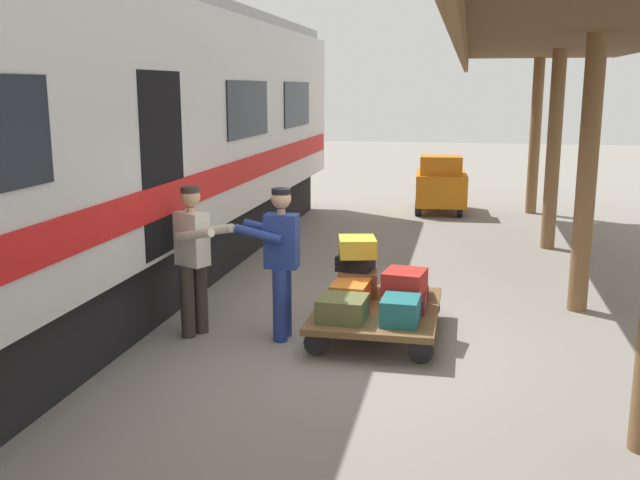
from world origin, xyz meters
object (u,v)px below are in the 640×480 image
train_car (40,151)px  suitcase_black_hardshell (355,262)px  suitcase_orange_carryall (350,294)px  suitcase_brown_leather (357,281)px  porter_in_overalls (280,258)px  suitcase_olive_duffel (343,308)px  luggage_cart (377,311)px  baggage_tug (441,185)px  suitcase_teal_softside (400,310)px  suitcase_red_plastic (405,282)px  suitcase_burgundy_valise (405,301)px  suitcase_yellow_case (357,247)px  suitcase_maroon_trunk (408,288)px  porter_by_door (194,256)px

train_car → suitcase_black_hardshell: (-3.51, -0.88, -1.34)m
suitcase_orange_carryall → suitcase_brown_leather: suitcase_brown_leather is taller
porter_in_overalls → suitcase_olive_duffel: bearing=163.7°
luggage_cart → baggage_tug: baggage_tug is taller
train_car → suitcase_teal_softside: size_ratio=38.55×
suitcase_orange_carryall → suitcase_red_plastic: bearing=-177.2°
train_car → baggage_tug: bearing=-115.4°
suitcase_teal_softside → baggage_tug: (-0.06, -9.01, 0.15)m
suitcase_olive_duffel → suitcase_black_hardshell: size_ratio=1.26×
suitcase_burgundy_valise → suitcase_red_plastic: 0.22m
suitcase_brown_leather → porter_in_overalls: bearing=47.7°
suitcase_olive_duffel → suitcase_yellow_case: suitcase_yellow_case is taller
train_car → porter_in_overalls: (-2.79, -0.07, -1.14)m
suitcase_burgundy_valise → suitcase_yellow_case: 0.92m
suitcase_brown_leather → suitcase_yellow_case: 0.43m
baggage_tug → suitcase_yellow_case: bearing=85.2°
suitcase_teal_softside → suitcase_red_plastic: (0.01, -0.55, 0.17)m
suitcase_orange_carryall → suitcase_olive_duffel: (0.00, 0.52, -0.01)m
suitcase_red_plastic → luggage_cart: bearing=5.7°
suitcase_burgundy_valise → suitcase_yellow_case: bearing=-38.0°
suitcase_olive_duffel → baggage_tug: baggage_tug is taller
suitcase_maroon_trunk → suitcase_orange_carryall: bearing=40.1°
suitcase_teal_softside → porter_in_overalls: porter_in_overalls is taller
suitcase_brown_leather → suitcase_red_plastic: (-0.61, 0.49, 0.16)m
suitcase_brown_leather → porter_by_door: porter_by_door is taller
train_car → suitcase_olive_duffel: train_car is taller
suitcase_red_plastic → baggage_tug: 8.46m
suitcase_black_hardshell → train_car: bearing=14.0°
suitcase_brown_leather → porter_by_door: bearing=27.9°
suitcase_teal_softside → luggage_cart: bearing=-59.3°
luggage_cart → suitcase_olive_duffel: suitcase_olive_duffel is taller
suitcase_orange_carryall → suitcase_maroon_trunk: (-0.61, -0.52, -0.04)m
suitcase_yellow_case → suitcase_red_plastic: 0.81m
train_car → porter_by_door: 2.15m
suitcase_maroon_trunk → suitcase_brown_leather: 0.62m
train_car → suitcase_black_hardshell: train_car is taller
baggage_tug → suitcase_black_hardshell: bearing=85.0°
suitcase_brown_leather → suitcase_burgundy_valise: bearing=139.9°
porter_in_overalls → baggage_tug: porter_in_overalls is taller
train_car → suitcase_burgundy_valise: 4.48m
suitcase_olive_duffel → suitcase_brown_leather: 1.03m
suitcase_olive_duffel → porter_by_door: 1.78m
train_car → suitcase_burgundy_valise: bearing=-174.9°
suitcase_black_hardshell → suitcase_yellow_case: bearing=137.4°
suitcase_yellow_case → suitcase_red_plastic: size_ratio=0.99×
train_car → baggage_tug: size_ratio=10.31×
luggage_cart → suitcase_yellow_case: size_ratio=3.99×
suitcase_burgundy_valise → porter_by_door: porter_by_door is taller
suitcase_yellow_case → porter_by_door: porter_by_door is taller
luggage_cart → suitcase_olive_duffel: bearing=59.3°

